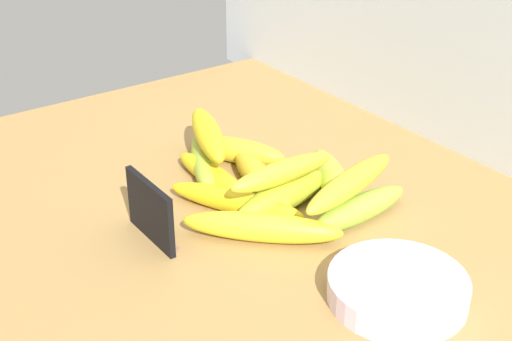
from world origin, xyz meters
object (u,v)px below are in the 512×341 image
Objects in this scene: banana_10 at (350,183)px; fruit_bowl at (398,289)px; banana_11 at (282,172)px; banana_7 at (262,227)px; banana_0 at (236,201)px; banana_8 at (204,160)px; banana_2 at (286,197)px; banana_1 at (262,181)px; banana_3 at (213,175)px; banana_9 at (208,134)px; banana_4 at (333,181)px; chalkboard_sign at (151,213)px; banana_5 at (360,209)px; banana_6 at (238,151)px.

fruit_bowl is at bearing -24.21° from banana_10.
banana_7 is at bearing -54.76° from banana_11.
banana_8 reaches higher than banana_0.
banana_2 reaches higher than banana_7.
banana_2 reaches higher than banana_0.
banana_11 is at bearing -5.44° from banana_1.
banana_3 is 4.60cm from banana_8.
banana_8 reaches higher than banana_3.
banana_4 is at bearing 30.24° from banana_9.
fruit_bowl is at bearing 8.82° from banana_0.
banana_10 is (11.03, 24.13, 1.63)cm from chalkboard_sign.
banana_7 is 21.08cm from banana_8.
banana_10 is at bearing 20.55° from banana_8.
banana_11 reaches higher than banana_1.
banana_10 is (6.58, 5.65, 3.33)cm from banana_2.
banana_4 is 0.93× the size of banana_10.
fruit_bowl is 18.56cm from banana_10.
fruit_bowl is (27.56, 16.70, -2.35)cm from chalkboard_sign.
chalkboard_sign is 27.94cm from banana_5.
banana_9 is (-21.30, 5.40, 3.69)cm from banana_7.
banana_11 is (-8.59, -6.84, 4.06)cm from banana_5.
chalkboard_sign is 32.31cm from fruit_bowl.
banana_0 is 1.31× the size of banana_6.
fruit_bowl is 19.74cm from banana_7.
banana_4 is at bearing 18.72° from banana_6.
banana_11 is (16.52, 1.35, 0.28)cm from banana_9.
chalkboard_sign is 0.55× the size of banana_8.
chalkboard_sign is 27.36cm from banana_4.
banana_9 is (-17.19, -1.71, 3.50)cm from banana_2.
banana_0 is 1.16× the size of banana_2.
banana_8 is at bearing -64.60° from banana_9.
banana_8 is at bearing -163.53° from banana_1.
banana_0 is 6.48cm from banana_1.
banana_6 is 23.03cm from banana_10.
banana_11 is at bearing -140.30° from banana_10.
chalkboard_sign is 19.09cm from banana_2.
chalkboard_sign is 24.40cm from banana_6.
banana_3 is at bearing -15.25° from banana_8.
banana_5 is at bearing 18.07° from banana_9.
banana_9 is at bearing 127.21° from chalkboard_sign.
banana_2 and banana_4 have the same top height.
banana_2 is at bearing 76.45° from chalkboard_sign.
banana_6 is 0.92× the size of banana_11.
banana_6 is 22.50cm from banana_7.
banana_6 reaches higher than banana_8.
banana_11 is at bearing 61.95° from banana_0.
fruit_bowl is at bearing 3.98° from banana_3.
banana_3 is 21.49cm from banana_10.
chalkboard_sign is 0.61× the size of banana_1.
chalkboard_sign is at bearing -99.81° from banana_4.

